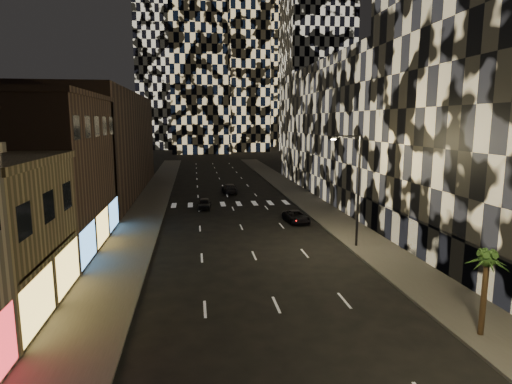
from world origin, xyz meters
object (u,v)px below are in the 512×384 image
object	(u,v)px
car_dark_midlane	(204,204)
palm_tree	(487,265)
streetlight_far	(356,183)
car_dark_rightlane	(296,217)
car_dark_oncoming	(229,188)

from	to	relation	value
car_dark_midlane	palm_tree	world-z (taller)	palm_tree
streetlight_far	car_dark_midlane	size ratio (longest dim) A/B	2.46
streetlight_far	car_dark_midlane	distance (m)	21.53
car_dark_rightlane	palm_tree	xyz separation A→B (m)	(3.21, -24.16, 3.02)
streetlight_far	palm_tree	xyz separation A→B (m)	(0.65, -14.98, -1.75)
car_dark_midlane	palm_tree	size ratio (longest dim) A/B	0.87
palm_tree	car_dark_rightlane	bearing A→B (deg)	97.57
streetlight_far	car_dark_rightlane	distance (m)	10.66
car_dark_oncoming	car_dark_rightlane	distance (m)	19.61
streetlight_far	car_dark_midlane	bearing A→B (deg)	123.81
streetlight_far	car_dark_rightlane	size ratio (longest dim) A/B	2.13
car_dark_midlane	car_dark_rightlane	world-z (taller)	car_dark_midlane
car_dark_oncoming	palm_tree	distance (m)	43.98
car_dark_midlane	car_dark_oncoming	bearing A→B (deg)	74.18
streetlight_far	car_dark_midlane	xyz separation A→B (m)	(-11.69, 17.45, -4.73)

